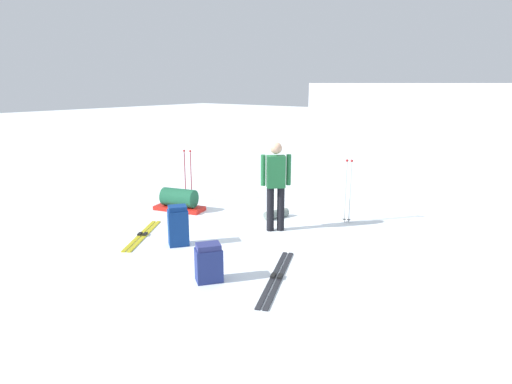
{
  "coord_description": "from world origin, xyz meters",
  "views": [
    {
      "loc": [
        5.1,
        -6.67,
        2.75
      ],
      "look_at": [
        0.0,
        0.0,
        0.7
      ],
      "focal_mm": 31.29,
      "sensor_mm": 36.0,
      "label": 1
    }
  ],
  "objects_px": {
    "ski_pair_near": "(276,277)",
    "ski_pair_far": "(143,235)",
    "skier_standing": "(276,182)",
    "backpack_bright": "(209,263)",
    "ski_poles_planted_near": "(188,173)",
    "sleeping_mat_rolled": "(276,214)",
    "ski_poles_planted_far": "(348,188)",
    "backpack_large_dark": "(178,226)",
    "gear_sled": "(179,200)"
  },
  "relations": [
    {
      "from": "ski_pair_near",
      "to": "ski_pair_far",
      "type": "relative_size",
      "value": 1.23
    },
    {
      "from": "skier_standing",
      "to": "backpack_bright",
      "type": "xyz_separation_m",
      "value": [
        0.54,
        -2.42,
        -0.68
      ]
    },
    {
      "from": "ski_pair_near",
      "to": "ski_pair_far",
      "type": "xyz_separation_m",
      "value": [
        -3.04,
        0.01,
        0.0
      ]
    },
    {
      "from": "ski_poles_planted_near",
      "to": "sleeping_mat_rolled",
      "type": "relative_size",
      "value": 2.26
    },
    {
      "from": "skier_standing",
      "to": "sleeping_mat_rolled",
      "type": "xyz_separation_m",
      "value": [
        -0.44,
        0.67,
        -0.86
      ]
    },
    {
      "from": "backpack_bright",
      "to": "ski_poles_planted_near",
      "type": "bearing_deg",
      "value": 139.34
    },
    {
      "from": "ski_pair_near",
      "to": "ski_poles_planted_far",
      "type": "xyz_separation_m",
      "value": [
        -0.4,
        3.06,
        0.71
      ]
    },
    {
      "from": "skier_standing",
      "to": "ski_poles_planted_far",
      "type": "xyz_separation_m",
      "value": [
        0.86,
        1.29,
        -0.24
      ]
    },
    {
      "from": "sleeping_mat_rolled",
      "to": "skier_standing",
      "type": "bearing_deg",
      "value": -56.71
    },
    {
      "from": "ski_pair_near",
      "to": "ski_poles_planted_near",
      "type": "height_order",
      "value": "ski_poles_planted_near"
    },
    {
      "from": "backpack_bright",
      "to": "ski_pair_far",
      "type": "bearing_deg",
      "value": 163.92
    },
    {
      "from": "ski_poles_planted_near",
      "to": "ski_poles_planted_far",
      "type": "relative_size",
      "value": 0.96
    },
    {
      "from": "skier_standing",
      "to": "ski_poles_planted_far",
      "type": "distance_m",
      "value": 1.57
    },
    {
      "from": "backpack_bright",
      "to": "ski_poles_planted_near",
      "type": "xyz_separation_m",
      "value": [
        -3.41,
        2.93,
        0.42
      ]
    },
    {
      "from": "ski_poles_planted_far",
      "to": "ski_pair_near",
      "type": "bearing_deg",
      "value": -82.63
    },
    {
      "from": "ski_pair_far",
      "to": "backpack_large_dark",
      "type": "relative_size",
      "value": 2.17
    },
    {
      "from": "ski_poles_planted_far",
      "to": "gear_sled",
      "type": "bearing_deg",
      "value": -156.74
    },
    {
      "from": "ski_pair_far",
      "to": "backpack_large_dark",
      "type": "distance_m",
      "value": 0.96
    },
    {
      "from": "skier_standing",
      "to": "backpack_large_dark",
      "type": "xyz_separation_m",
      "value": [
        -0.89,
        -1.68,
        -0.61
      ]
    },
    {
      "from": "ski_poles_planted_near",
      "to": "gear_sled",
      "type": "distance_m",
      "value": 0.89
    },
    {
      "from": "ski_poles_planted_far",
      "to": "sleeping_mat_rolled",
      "type": "relative_size",
      "value": 2.35
    },
    {
      "from": "ski_pair_far",
      "to": "ski_poles_planted_near",
      "type": "bearing_deg",
      "value": 115.8
    },
    {
      "from": "ski_pair_near",
      "to": "backpack_bright",
      "type": "height_order",
      "value": "backpack_bright"
    },
    {
      "from": "backpack_large_dark",
      "to": "sleeping_mat_rolled",
      "type": "bearing_deg",
      "value": 79.19
    },
    {
      "from": "sleeping_mat_rolled",
      "to": "ski_pair_near",
      "type": "bearing_deg",
      "value": -55.15
    },
    {
      "from": "skier_standing",
      "to": "ski_pair_far",
      "type": "relative_size",
      "value": 1.11
    },
    {
      "from": "sleeping_mat_rolled",
      "to": "ski_poles_planted_near",
      "type": "bearing_deg",
      "value": -176.19
    },
    {
      "from": "ski_pair_far",
      "to": "backpack_large_dark",
      "type": "bearing_deg",
      "value": 4.88
    },
    {
      "from": "backpack_large_dark",
      "to": "sleeping_mat_rolled",
      "type": "height_order",
      "value": "backpack_large_dark"
    },
    {
      "from": "skier_standing",
      "to": "sleeping_mat_rolled",
      "type": "relative_size",
      "value": 3.09
    },
    {
      "from": "ski_poles_planted_far",
      "to": "sleeping_mat_rolled",
      "type": "height_order",
      "value": "ski_poles_planted_far"
    },
    {
      "from": "ski_pair_far",
      "to": "ski_poles_planted_far",
      "type": "distance_m",
      "value": 4.09
    },
    {
      "from": "skier_standing",
      "to": "backpack_large_dark",
      "type": "bearing_deg",
      "value": -117.79
    },
    {
      "from": "backpack_bright",
      "to": "ski_poles_planted_far",
      "type": "height_order",
      "value": "ski_poles_planted_far"
    },
    {
      "from": "skier_standing",
      "to": "gear_sled",
      "type": "distance_m",
      "value": 2.61
    },
    {
      "from": "backpack_large_dark",
      "to": "sleeping_mat_rolled",
      "type": "distance_m",
      "value": 2.4
    },
    {
      "from": "ski_poles_planted_far",
      "to": "backpack_large_dark",
      "type": "bearing_deg",
      "value": -120.43
    },
    {
      "from": "ski_pair_near",
      "to": "ski_pair_far",
      "type": "distance_m",
      "value": 3.04
    },
    {
      "from": "backpack_large_dark",
      "to": "ski_poles_planted_near",
      "type": "distance_m",
      "value": 2.97
    },
    {
      "from": "ski_poles_planted_far",
      "to": "ski_pair_far",
      "type": "bearing_deg",
      "value": -130.88
    },
    {
      "from": "ski_pair_near",
      "to": "sleeping_mat_rolled",
      "type": "xyz_separation_m",
      "value": [
        -1.69,
        2.43,
        0.08
      ]
    },
    {
      "from": "ski_poles_planted_near",
      "to": "sleeping_mat_rolled",
      "type": "distance_m",
      "value": 2.51
    },
    {
      "from": "ski_pair_near",
      "to": "backpack_large_dark",
      "type": "distance_m",
      "value": 2.17
    },
    {
      "from": "backpack_large_dark",
      "to": "backpack_bright",
      "type": "bearing_deg",
      "value": -27.61
    },
    {
      "from": "skier_standing",
      "to": "gear_sled",
      "type": "relative_size",
      "value": 1.44
    },
    {
      "from": "backpack_bright",
      "to": "gear_sled",
      "type": "bearing_deg",
      "value": 143.19
    },
    {
      "from": "skier_standing",
      "to": "ski_pair_near",
      "type": "xyz_separation_m",
      "value": [
        1.26,
        -1.77,
        -0.94
      ]
    },
    {
      "from": "skier_standing",
      "to": "ski_poles_planted_far",
      "type": "bearing_deg",
      "value": 56.35
    },
    {
      "from": "ski_pair_near",
      "to": "sleeping_mat_rolled",
      "type": "distance_m",
      "value": 2.97
    },
    {
      "from": "ski_poles_planted_near",
      "to": "gear_sled",
      "type": "bearing_deg",
      "value": -60.41
    }
  ]
}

